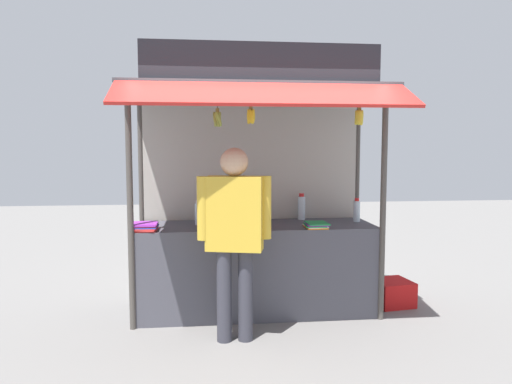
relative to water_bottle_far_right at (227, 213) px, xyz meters
The scene contains 17 objects.
ground_plane 1.11m from the water_bottle_far_right, 25.39° to the right, with size 20.00×20.00×0.00m, color slate.
stall_counter 0.67m from the water_bottle_far_right, 25.39° to the right, with size 2.50×0.78×0.94m, color #4C4C56.
stall_structure 0.68m from the water_bottle_far_right, ahead, with size 2.70×1.58×2.73m.
water_bottle_far_right is the anchor object (origin of this frame).
water_bottle_far_left 0.16m from the water_bottle_far_right, 49.42° to the left, with size 0.07×0.07×0.24m.
water_bottle_mid_right 0.20m from the water_bottle_far_right, 126.09° to the left, with size 0.08×0.08×0.28m.
water_bottle_rear_center 0.32m from the water_bottle_far_right, 165.36° to the right, with size 0.07×0.07×0.26m.
water_bottle_back_left 0.87m from the water_bottle_far_right, 11.15° to the left, with size 0.08×0.08×0.30m.
water_bottle_left 1.43m from the water_bottle_far_right, ahead, with size 0.07×0.07×0.26m.
magazine_stack_right 0.41m from the water_bottle_far_right, 43.67° to the right, with size 0.24×0.25×0.05m.
magazine_stack_front_left 0.98m from the water_bottle_far_right, 24.09° to the right, with size 0.25×0.30×0.05m.
magazine_stack_mid_left 0.93m from the water_bottle_far_right, 154.73° to the right, with size 0.27×0.29×0.08m.
banana_bunch_rightmost 1.17m from the water_bottle_far_right, 100.66° to the right, with size 0.10×0.09×0.30m.
banana_bunch_inner_right 1.20m from the water_bottle_far_right, 72.89° to the right, with size 0.10×0.10×0.27m.
banana_bunch_inner_left 1.72m from the water_bottle_far_right, 26.83° to the right, with size 0.11×0.10×0.28m.
vendor_person 0.92m from the water_bottle_far_right, 88.80° to the right, with size 0.67×0.32×1.76m.
plastic_crate 2.06m from the water_bottle_far_right, ahead, with size 0.40×0.40×0.28m, color red.
Camera 1 is at (-0.54, -5.00, 1.76)m, focal length 33.47 mm.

